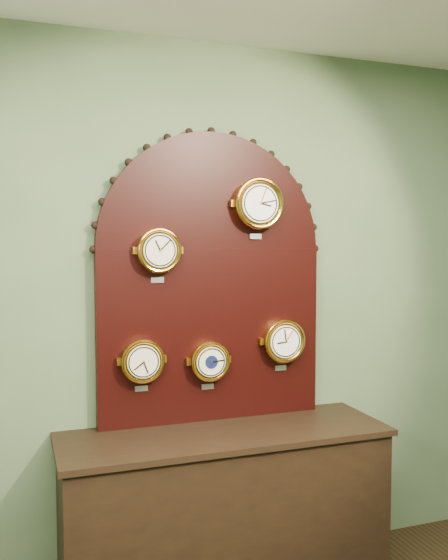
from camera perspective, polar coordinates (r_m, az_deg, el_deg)
name	(u,v)px	position (r m, az deg, el deg)	size (l,w,h in m)	color
wall_back	(208,311)	(3.17, -1.50, -2.97)	(4.00, 4.00, 0.00)	#526A48
shop_counter	(225,515)	(3.20, 0.13, -21.64)	(1.60, 0.50, 0.80)	black
display_board	(211,269)	(3.10, -1.23, 1.08)	(1.26, 0.06, 1.53)	black
roman_clock	(159,250)	(2.95, -6.28, 2.83)	(0.22, 0.08, 0.27)	gold
arabic_clock	(258,204)	(3.12, 3.31, 7.32)	(0.27, 0.08, 0.32)	gold
hygrometer	(142,361)	(2.99, -7.84, -7.70)	(0.22, 0.08, 0.27)	gold
barometer	(209,361)	(3.09, -1.40, -7.78)	(0.21, 0.08, 0.26)	gold
tide_clock	(283,341)	(3.22, 5.72, -5.84)	(0.24, 0.08, 0.29)	gold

